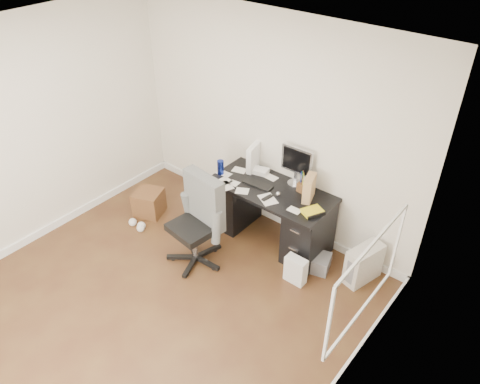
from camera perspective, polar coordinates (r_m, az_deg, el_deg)
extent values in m
plane|color=#412214|center=(5.27, -10.08, -13.18)|extent=(4.00, 4.00, 0.00)
cube|color=silver|center=(5.63, 3.72, 8.11)|extent=(4.00, 0.02, 2.70)
cube|color=silver|center=(5.89, -24.76, 6.10)|extent=(0.02, 4.00, 2.70)
cube|color=silver|center=(3.41, 11.41, -13.75)|extent=(0.02, 4.00, 2.70)
cube|color=white|center=(3.76, -14.35, 15.66)|extent=(4.00, 4.00, 0.02)
cube|color=white|center=(6.31, 3.20, -2.55)|extent=(4.00, 0.03, 0.10)
cube|color=white|center=(6.54, -21.97, -3.92)|extent=(0.03, 4.00, 0.10)
cube|color=black|center=(5.55, 3.86, 0.22)|extent=(1.50, 0.70, 0.04)
cube|color=black|center=(6.03, -0.51, -0.84)|extent=(0.40, 0.60, 0.71)
cube|color=black|center=(5.54, 8.34, -5.01)|extent=(0.40, 0.60, 0.71)
cube|color=black|center=(5.93, 5.63, -0.56)|extent=(0.70, 0.03, 0.51)
cube|color=black|center=(5.58, 2.17, 0.94)|extent=(0.38, 0.15, 0.02)
sphere|color=#B4B4B8|center=(5.40, 4.67, -0.23)|extent=(0.07, 0.07, 0.06)
cylinder|color=navy|center=(5.76, -2.39, 3.03)|extent=(0.09, 0.09, 0.18)
cube|color=white|center=(5.81, 1.64, 4.23)|extent=(0.20, 0.31, 0.34)
cube|color=#A68650|center=(5.33, 8.43, 0.47)|extent=(0.20, 0.28, 0.30)
cube|color=yellow|center=(5.19, 8.86, -2.39)|extent=(0.25, 0.28, 0.04)
cube|color=#B3AEA1|center=(5.47, 14.85, -8.48)|extent=(0.31, 0.49, 0.45)
cube|color=silver|center=(5.34, 6.80, -9.42)|extent=(0.25, 0.18, 0.33)
cube|color=#513418|center=(6.39, -11.05, -1.28)|extent=(0.45, 0.45, 0.35)
cube|color=slate|center=(5.58, 9.21, -8.40)|extent=(0.38, 0.34, 0.19)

